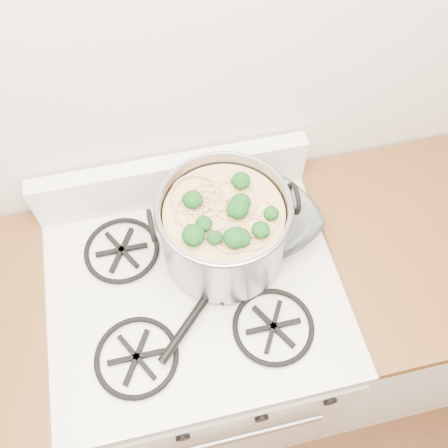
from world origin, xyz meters
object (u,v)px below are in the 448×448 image
at_px(gas_range, 202,347).
at_px(glass_bowl, 269,225).
at_px(spatula, 219,278).
at_px(stock_pot, 224,229).

xyz_separation_m(gas_range, glass_bowl, (0.23, 0.13, 0.50)).
height_order(gas_range, spatula, spatula).
distance_m(gas_range, glass_bowl, 0.57).
xyz_separation_m(gas_range, stock_pot, (0.10, 0.09, 0.59)).
height_order(gas_range, stock_pot, stock_pot).
relative_size(gas_range, stock_pot, 2.58).
bearing_deg(gas_range, glass_bowl, 28.39).
xyz_separation_m(gas_range, spatula, (0.07, 0.00, 0.50)).
height_order(gas_range, glass_bowl, glass_bowl).
bearing_deg(glass_bowl, spatula, -143.19).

